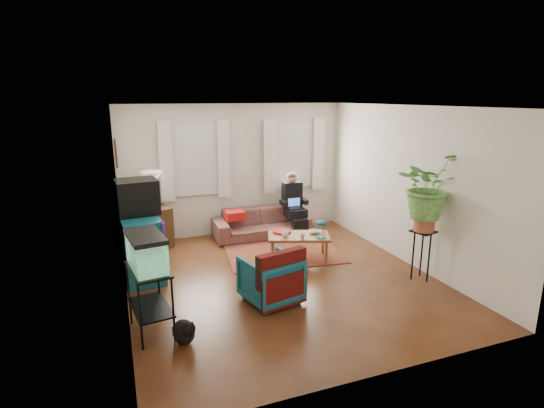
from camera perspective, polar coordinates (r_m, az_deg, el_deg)
name	(u,v)px	position (r m, az deg, el deg)	size (l,w,h in m)	color
floor	(281,279)	(6.64, 1.23, -10.05)	(4.50, 5.00, 0.01)	#4F2B14
ceiling	(282,106)	(6.05, 1.37, 13.00)	(4.50, 5.00, 0.01)	white
wall_back	(235,170)	(8.54, -4.97, 4.57)	(4.50, 0.01, 2.60)	silver
wall_front	(381,255)	(4.10, 14.48, -6.71)	(4.50, 0.01, 2.60)	silver
wall_left	(119,211)	(5.79, -19.85, -0.94)	(0.01, 5.00, 2.60)	silver
wall_right	(408,186)	(7.34, 17.85, 2.32)	(0.01, 5.00, 2.60)	silver
window_left	(195,160)	(8.30, -10.32, 5.87)	(1.08, 0.04, 1.38)	white
window_right	(293,155)	(8.89, 2.85, 6.63)	(1.08, 0.04, 1.38)	white
curtains_left	(196,160)	(8.23, -10.22, 5.79)	(1.36, 0.06, 1.50)	white
curtains_right	(295,155)	(8.82, 3.06, 6.57)	(1.36, 0.06, 1.50)	white
picture_frame	(116,153)	(6.51, -20.20, 6.49)	(0.04, 0.32, 0.40)	#3D2616
area_rug	(282,251)	(7.73, 1.39, -6.37)	(2.00, 1.60, 0.01)	maroon
sofa	(261,218)	(8.44, -1.42, -1.96)	(1.90, 0.75, 0.74)	brown
seated_person	(293,206)	(8.62, 2.91, -0.29)	(0.47, 0.58, 1.13)	black
side_table	(155,227)	(8.17, -15.45, -3.03)	(0.51, 0.51, 0.75)	#402718
table_lamp	(152,191)	(7.99, -15.78, 1.75)	(0.39, 0.39, 0.69)	white
dresser	(140,246)	(6.88, -17.28, -5.40)	(0.55, 1.10, 0.99)	#125171
crt_tv	(137,197)	(6.78, -17.72, 0.96)	(0.60, 0.55, 0.53)	black
aquarium_stand	(150,301)	(5.30, -16.05, -12.41)	(0.41, 0.73, 0.81)	black
aquarium	(146,251)	(5.06, -16.53, -6.12)	(0.36, 0.66, 0.43)	#7FD899
black_cat	(184,330)	(5.12, -11.81, -16.20)	(0.25, 0.39, 0.33)	black
armchair	(271,277)	(5.84, -0.20, -9.75)	(0.69, 0.65, 0.71)	navy
serape_throw	(282,273)	(5.57, 1.38, -9.32)	(0.72, 0.17, 0.59)	#9E0A0A
coffee_table	(299,247)	(7.36, 3.59, -5.76)	(1.04, 0.57, 0.43)	brown
cup_a	(285,234)	(7.17, 1.80, -4.09)	(0.12, 0.12, 0.09)	white
cup_b	(302,236)	(7.12, 4.11, -4.27)	(0.09, 0.09, 0.09)	beige
bowl	(315,232)	(7.40, 5.75, -3.74)	(0.20, 0.20, 0.05)	white
snack_tray	(282,231)	(7.40, 1.35, -3.71)	(0.32, 0.32, 0.04)	#B21414
birdcage	(321,229)	(7.15, 6.59, -3.36)	(0.17, 0.17, 0.30)	#115B6B
plant_stand	(421,255)	(6.88, 19.42, -6.49)	(0.33, 0.33, 0.78)	black
potted_plant	(427,196)	(6.62, 20.08, 1.04)	(0.89, 0.77, 0.99)	#599947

